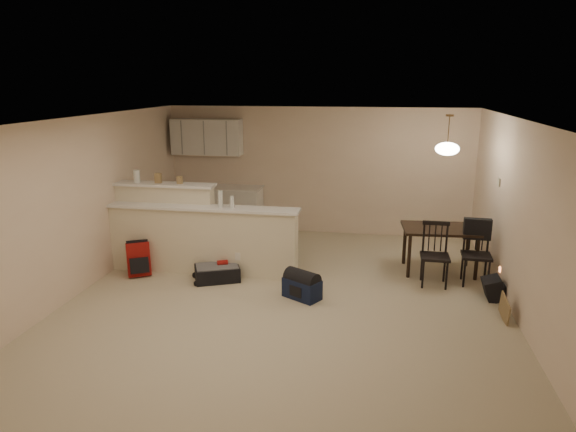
% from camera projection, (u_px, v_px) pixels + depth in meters
% --- Properties ---
extents(room, '(7.00, 7.02, 2.50)m').
position_uv_depth(room, '(286.00, 215.00, 6.82)').
color(room, beige).
rests_on(room, ground).
extents(breakfast_bar, '(3.08, 0.58, 1.39)m').
position_uv_depth(breakfast_bar, '(189.00, 234.00, 8.21)').
color(breakfast_bar, beige).
rests_on(breakfast_bar, ground).
extents(upper_cabinets, '(1.40, 0.34, 0.70)m').
position_uv_depth(upper_cabinets, '(207.00, 137.00, 10.18)').
color(upper_cabinets, white).
rests_on(upper_cabinets, room).
extents(kitchen_counter, '(1.80, 0.60, 0.90)m').
position_uv_depth(kitchen_counter, '(217.00, 210.00, 10.40)').
color(kitchen_counter, white).
rests_on(kitchen_counter, ground).
extents(thermostat, '(0.02, 0.12, 0.12)m').
position_uv_depth(thermostat, '(499.00, 182.00, 7.73)').
color(thermostat, beige).
rests_on(thermostat, room).
extents(jar, '(0.10, 0.10, 0.20)m').
position_uv_depth(jar, '(137.00, 176.00, 8.27)').
color(jar, silver).
rests_on(jar, breakfast_bar).
extents(cereal_box, '(0.10, 0.07, 0.16)m').
position_uv_depth(cereal_box, '(158.00, 178.00, 8.21)').
color(cereal_box, '#93774C').
rests_on(cereal_box, breakfast_bar).
extents(small_box, '(0.08, 0.06, 0.12)m').
position_uv_depth(small_box, '(180.00, 180.00, 8.16)').
color(small_box, '#93774C').
rests_on(small_box, breakfast_bar).
extents(bottle_a, '(0.07, 0.07, 0.26)m').
position_uv_depth(bottle_a, '(220.00, 199.00, 7.88)').
color(bottle_a, silver).
rests_on(bottle_a, breakfast_bar).
extents(bottle_b, '(0.06, 0.06, 0.18)m').
position_uv_depth(bottle_b, '(232.00, 202.00, 7.86)').
color(bottle_b, silver).
rests_on(bottle_b, breakfast_bar).
extents(dining_table, '(1.23, 0.86, 0.73)m').
position_uv_depth(dining_table, '(441.00, 233.00, 8.12)').
color(dining_table, black).
rests_on(dining_table, ground).
extents(pendant_lamp, '(0.36, 0.36, 0.62)m').
position_uv_depth(pendant_lamp, '(447.00, 148.00, 7.78)').
color(pendant_lamp, brown).
rests_on(pendant_lamp, room).
extents(dining_chair_near, '(0.42, 0.40, 0.95)m').
position_uv_depth(dining_chair_near, '(435.00, 255.00, 7.61)').
color(dining_chair_near, black).
rests_on(dining_chair_near, ground).
extents(dining_chair_far, '(0.44, 0.42, 0.96)m').
position_uv_depth(dining_chair_far, '(477.00, 254.00, 7.64)').
color(dining_chair_far, black).
rests_on(dining_chair_far, ground).
extents(suitcase, '(0.78, 0.66, 0.22)m').
position_uv_depth(suitcase, '(217.00, 273.00, 7.89)').
color(suitcase, black).
rests_on(suitcase, ground).
extents(red_backpack, '(0.41, 0.36, 0.52)m').
position_uv_depth(red_backpack, '(138.00, 259.00, 8.07)').
color(red_backpack, maroon).
rests_on(red_backpack, ground).
extents(navy_duffel, '(0.59, 0.51, 0.28)m').
position_uv_depth(navy_duffel, '(302.00, 289.00, 7.23)').
color(navy_duffel, '#111A35').
rests_on(navy_duffel, ground).
extents(black_daypack, '(0.25, 0.35, 0.30)m').
position_uv_depth(black_daypack, '(493.00, 289.00, 7.20)').
color(black_daypack, black).
rests_on(black_daypack, ground).
extents(cardboard_sheet, '(0.04, 0.40, 0.31)m').
position_uv_depth(cardboard_sheet, '(505.00, 309.00, 6.55)').
color(cardboard_sheet, '#93774C').
rests_on(cardboard_sheet, ground).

